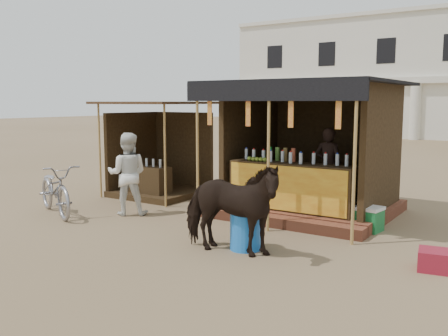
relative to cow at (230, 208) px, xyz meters
name	(u,v)px	position (x,y,z in m)	size (l,w,h in m)	color
ground	(172,242)	(-1.18, 0.02, -0.74)	(120.00, 120.00, 0.00)	#846B4C
main_stall	(309,166)	(-0.16, 3.37, 0.29)	(3.60, 3.61, 2.78)	brown
secondary_stall	(156,162)	(-4.35, 3.25, 0.11)	(2.40, 2.40, 2.38)	#3C2A16
cow	(230,208)	(0.00, 0.00, 0.00)	(0.80, 1.75, 1.48)	black
motorbike	(55,189)	(-4.58, 0.31, -0.19)	(0.72, 2.07, 1.09)	gray
bystander	(127,174)	(-3.30, 1.15, 0.13)	(0.84, 0.66, 1.74)	white
blue_barrel	(245,229)	(0.07, 0.35, -0.40)	(0.50, 0.50, 0.68)	blue
red_crate	(433,260)	(2.82, 0.96, -0.59)	(0.41, 0.45, 0.29)	maroon
cooler	(364,218)	(1.29, 2.62, -0.51)	(0.69, 0.52, 0.46)	#187034
background_building	(429,78)	(-3.18, 29.96, 3.24)	(26.00, 7.45, 8.18)	silver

